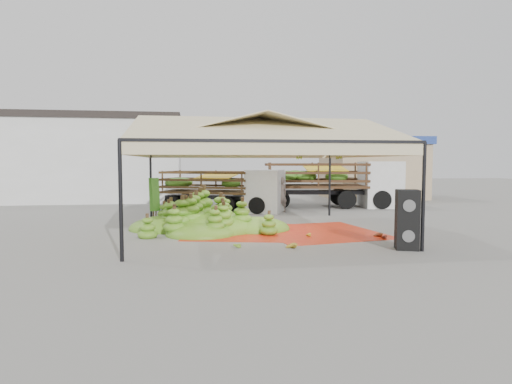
{
  "coord_description": "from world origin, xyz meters",
  "views": [
    {
      "loc": [
        -2.29,
        -14.82,
        2.45
      ],
      "look_at": [
        0.2,
        1.5,
        1.3
      ],
      "focal_mm": 30.0,
      "sensor_mm": 36.0,
      "label": 1
    }
  ],
  "objects": [
    {
      "name": "hanging_bunches",
      "position": [
        2.33,
        0.24,
        2.62
      ],
      "size": [
        1.74,
        0.24,
        0.2
      ],
      "color": "#567E1A",
      "rests_on": "ground"
    },
    {
      "name": "tarp_left",
      "position": [
        -0.27,
        -0.03,
        0.01
      ],
      "size": [
        4.88,
        4.73,
        0.01
      ],
      "primitive_type": "cube",
      "rotation": [
        0.0,
        0.0,
        -0.22
      ],
      "color": "red",
      "rests_on": "ground"
    },
    {
      "name": "building_white",
      "position": [
        -10.0,
        14.0,
        2.71
      ],
      "size": [
        14.3,
        6.3,
        5.4
      ],
      "color": "silver",
      "rests_on": "ground"
    },
    {
      "name": "building_tan",
      "position": [
        10.0,
        13.0,
        2.07
      ],
      "size": [
        6.3,
        5.3,
        4.1
      ],
      "color": "tan",
      "rests_on": "ground"
    },
    {
      "name": "hand_red_b",
      "position": [
        3.7,
        -1.77,
        0.11
      ],
      "size": [
        0.59,
        0.54,
        0.22
      ],
      "primitive_type": "ellipsoid",
      "rotation": [
        0.0,
        0.0,
        0.38
      ],
      "color": "#5B2C14",
      "rests_on": "ground"
    },
    {
      "name": "hand_red_a",
      "position": [
        3.7,
        -2.1,
        0.1
      ],
      "size": [
        0.53,
        0.49,
        0.2
      ],
      "primitive_type": "ellipsoid",
      "rotation": [
        0.0,
        0.0,
        -0.37
      ],
      "color": "#581A14",
      "rests_on": "ground"
    },
    {
      "name": "truck_left",
      "position": [
        -0.46,
        6.65,
        1.28
      ],
      "size": [
        6.35,
        4.29,
        2.07
      ],
      "rotation": [
        0.0,
        0.0,
        -0.41
      ],
      "color": "#463317",
      "rests_on": "ground"
    },
    {
      "name": "speaker_stack",
      "position": [
        3.7,
        -3.7,
        0.84
      ],
      "size": [
        0.75,
        0.7,
        1.68
      ],
      "rotation": [
        0.0,
        0.0,
        -0.32
      ],
      "color": "black",
      "rests_on": "ground"
    },
    {
      "name": "hand_green",
      "position": [
        -1.03,
        -2.69,
        0.09
      ],
      "size": [
        0.51,
        0.5,
        0.18
      ],
      "primitive_type": "ellipsoid",
      "rotation": [
        0.0,
        0.0,
        -0.71
      ],
      "color": "#51811B",
      "rests_on": "ground"
    },
    {
      "name": "banana_heap",
      "position": [
        -1.51,
        0.72,
        0.65
      ],
      "size": [
        7.37,
        6.69,
        1.31
      ],
      "primitive_type": "ellipsoid",
      "rotation": [
        0.0,
        0.0,
        0.33
      ],
      "color": "#427217",
      "rests_on": "ground"
    },
    {
      "name": "truck_right",
      "position": [
        5.65,
        7.65,
        1.54
      ],
      "size": [
        7.54,
        3.53,
        2.49
      ],
      "rotation": [
        0.0,
        0.0,
        -0.15
      ],
      "color": "#463017",
      "rests_on": "ground"
    },
    {
      "name": "canopy_tent",
      "position": [
        0.0,
        0.0,
        3.3
      ],
      "size": [
        8.1,
        8.1,
        4.0
      ],
      "color": "black",
      "rests_on": "ground"
    },
    {
      "name": "hand_yellow_a",
      "position": [
        1.45,
        -1.29,
        0.09
      ],
      "size": [
        0.45,
        0.39,
        0.18
      ],
      "primitive_type": "ellipsoid",
      "rotation": [
        0.0,
        0.0,
        -0.16
      ],
      "color": "gold",
      "rests_on": "ground"
    },
    {
      "name": "ground",
      "position": [
        0.0,
        0.0,
        0.0
      ],
      "size": [
        90.0,
        90.0,
        0.0
      ],
      "primitive_type": "plane",
      "color": "slate",
      "rests_on": "ground"
    },
    {
      "name": "banana_leaves",
      "position": [
        -3.7,
        2.05,
        0.0
      ],
      "size": [
        0.96,
        1.36,
        3.7
      ],
      "primitive_type": null,
      "color": "#36741F",
      "rests_on": "ground"
    },
    {
      "name": "vendor",
      "position": [
        2.07,
        5.54,
        0.87
      ],
      "size": [
        0.74,
        0.61,
        1.73
      ],
      "primitive_type": "imported",
      "rotation": [
        0.0,
        0.0,
        3.51
      ],
      "color": "slate",
      "rests_on": "ground"
    },
    {
      "name": "tarp_right",
      "position": [
        2.15,
        -0.47,
        0.01
      ],
      "size": [
        4.5,
        4.66,
        0.01
      ],
      "primitive_type": "cube",
      "rotation": [
        0.0,
        0.0,
        0.16
      ],
      "color": "red",
      "rests_on": "ground"
    },
    {
      "name": "hand_yellow_b",
      "position": [
        0.47,
        -3.17,
        0.11
      ],
      "size": [
        0.65,
        0.63,
        0.23
      ],
      "primitive_type": "ellipsoid",
      "rotation": [
        0.0,
        0.0,
        0.61
      ],
      "color": "#BB8925",
      "rests_on": "ground"
    }
  ]
}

